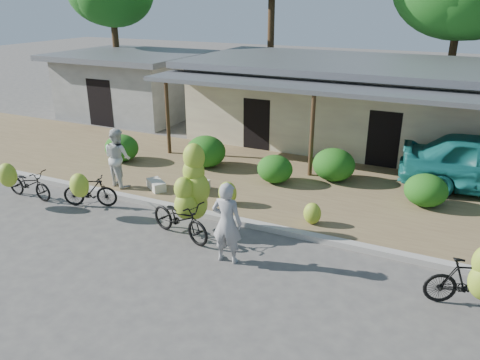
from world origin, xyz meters
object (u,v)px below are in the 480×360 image
object	(u,v)px
sack_near	(195,184)
sack_far	(156,185)
bike_left	(88,190)
bike_far_left	(26,182)
bike_center	(187,203)
bystander	(118,157)
bike_right	(474,279)
vendor	(227,223)

from	to	relation	value
sack_near	sack_far	xyz separation A→B (m)	(-1.09, -0.55, -0.01)
bike_left	bike_far_left	bearing A→B (deg)	76.28
bike_center	sack_far	xyz separation A→B (m)	(-2.30, 1.90, -0.60)
sack_near	bystander	world-z (taller)	bystander
bike_far_left	sack_near	xyz separation A→B (m)	(4.32, 2.63, -0.27)
bike_right	bike_far_left	bearing A→B (deg)	69.94
sack_near	bystander	xyz separation A→B (m)	(-2.33, -0.76, 0.78)
bike_right	sack_far	size ratio (longest dim) A/B	2.34
sack_near	vendor	bearing A→B (deg)	-49.43
sack_near	bike_left	bearing A→B (deg)	-133.11
bike_far_left	vendor	distance (m)	7.10
bike_right	sack_far	distance (m)	9.21
bike_far_left	sack_near	bearing A→B (deg)	-57.47
bike_center	vendor	xyz separation A→B (m)	(1.53, -0.76, 0.11)
bike_center	bystander	world-z (taller)	bike_center
bike_left	bike_center	world-z (taller)	bike_center
bike_center	bike_left	bearing A→B (deg)	103.80
sack_near	sack_far	world-z (taller)	sack_near
bike_far_left	vendor	world-z (taller)	vendor
bike_right	vendor	xyz separation A→B (m)	(-5.08, -0.39, 0.28)
bike_left	bystander	xyz separation A→B (m)	(-0.15, 1.57, 0.48)
bike_left	bike_right	distance (m)	10.02
bike_right	vendor	size ratio (longest dim) A/B	0.90
vendor	bike_right	bearing A→B (deg)	179.54
bike_center	sack_near	bearing A→B (deg)	42.19
bike_left	bike_right	world-z (taller)	bike_right
sack_far	bike_right	bearing A→B (deg)	-14.30
bike_left	sack_far	size ratio (longest dim) A/B	2.20
bike_left	bystander	world-z (taller)	bystander
bike_left	bike_right	bearing A→B (deg)	-114.64
sack_near	sack_far	distance (m)	1.22
bike_left	bike_center	xyz separation A→B (m)	(3.39, -0.12, 0.29)
bike_left	sack_near	distance (m)	3.20
bike_center	sack_near	distance (m)	2.80
bike_center	vendor	world-z (taller)	bike_center
bike_far_left	bike_right	bearing A→B (deg)	-89.70
sack_near	vendor	size ratio (longest dim) A/B	0.44
bike_right	sack_near	world-z (taller)	bike_right
bike_right	sack_near	bearing A→B (deg)	51.00
bike_left	bike_center	size ratio (longest dim) A/B	0.70
bike_far_left	bike_left	distance (m)	2.16
bike_far_left	sack_near	distance (m)	5.07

